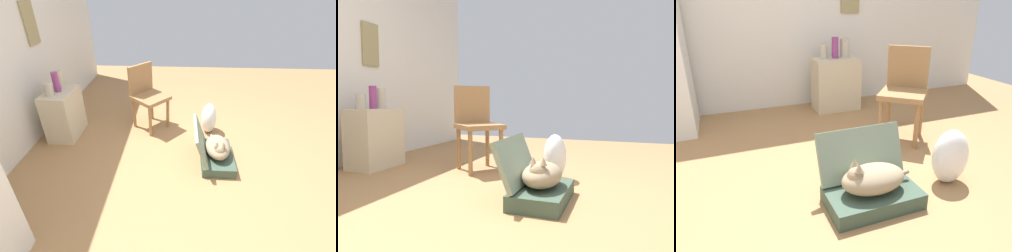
# 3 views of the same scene
# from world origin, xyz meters

# --- Properties ---
(ground_plane) EXTENTS (7.68, 7.68, 0.00)m
(ground_plane) POSITION_xyz_m (0.00, 0.00, 0.00)
(ground_plane) COLOR #9E7247
(ground_plane) RESTS_ON ground
(suitcase_base) EXTENTS (0.63, 0.37, 0.11)m
(suitcase_base) POSITION_xyz_m (0.24, -0.15, 0.06)
(suitcase_base) COLOR #384C3D
(suitcase_base) RESTS_ON ground
(suitcase_lid) EXTENTS (0.63, 0.17, 0.36)m
(suitcase_lid) POSITION_xyz_m (0.24, 0.05, 0.29)
(suitcase_lid) COLOR gray
(suitcase_lid) RESTS_ON suitcase_base
(cat) EXTENTS (0.52, 0.28, 0.24)m
(cat) POSITION_xyz_m (0.23, -0.15, 0.21)
(cat) COLOR #998466
(cat) RESTS_ON suitcase_base
(plastic_bag_white) EXTENTS (0.29, 0.21, 0.42)m
(plastic_bag_white) POSITION_xyz_m (0.90, -0.10, 0.21)
(plastic_bag_white) COLOR white
(plastic_bag_white) RESTS_ON ground
(side_table) EXTENTS (0.55, 0.35, 0.64)m
(side_table) POSITION_xyz_m (0.72, 1.85, 0.32)
(side_table) COLOR beige
(side_table) RESTS_ON ground
(vase_tall) EXTENTS (0.10, 0.10, 0.16)m
(vase_tall) POSITION_xyz_m (0.58, 1.89, 0.72)
(vase_tall) COLOR #B7AD99
(vase_tall) RESTS_ON side_table
(vase_short) EXTENTS (0.12, 0.12, 0.23)m
(vase_short) POSITION_xyz_m (0.86, 1.89, 0.76)
(vase_short) COLOR #B7AD99
(vase_short) RESTS_ON side_table
(vase_round) EXTENTS (0.08, 0.08, 0.25)m
(vase_round) POSITION_xyz_m (0.72, 1.86, 0.77)
(vase_round) COLOR #8C387A
(vase_round) RESTS_ON side_table
(chair) EXTENTS (0.60, 0.60, 0.89)m
(chair) POSITION_xyz_m (1.03, 0.76, 0.50)
(chair) COLOR olive
(chair) RESTS_ON ground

